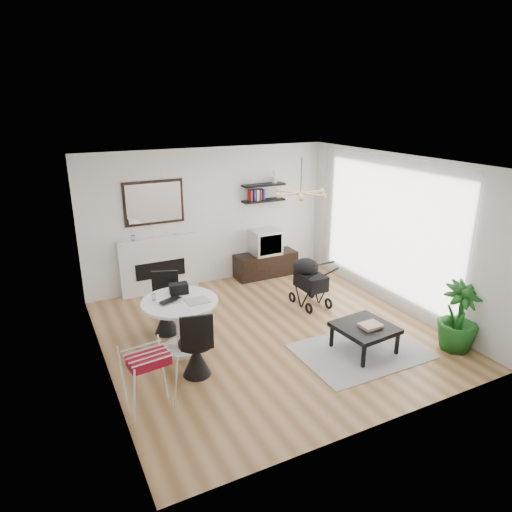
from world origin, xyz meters
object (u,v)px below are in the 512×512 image
fireplace (159,258)px  potted_plant (459,317)px  dining_table (181,318)px  stroller (309,283)px  coffee_table (365,328)px  crt_tv (265,242)px  drying_rack (149,380)px  tv_console (266,264)px

fireplace → potted_plant: 5.30m
dining_table → stroller: (2.57, 0.54, -0.13)m
fireplace → dining_table: (-0.31, -2.31, -0.15)m
stroller → dining_table: bearing=-170.1°
coffee_table → fireplace: bearing=120.6°
crt_tv → drying_rack: (-3.29, -3.33, -0.33)m
fireplace → tv_console: size_ratio=1.63×
potted_plant → tv_console: bearing=106.0°
drying_rack → coffee_table: (3.17, -0.04, -0.06)m
tv_console → potted_plant: 4.10m
dining_table → stroller: size_ratio=1.17×
coffee_table → potted_plant: 1.39m
stroller → coffee_table: bearing=-97.4°
drying_rack → fireplace: bearing=66.2°
tv_console → stroller: stroller is taller
tv_console → potted_plant: bearing=-74.0°
dining_table → drying_rack: (-0.77, -1.19, -0.11)m
dining_table → potted_plant: potted_plant is taller
tv_console → potted_plant: potted_plant is taller
fireplace → crt_tv: fireplace is taller
dining_table → coffee_table: 2.70m
coffee_table → tv_console: bearing=87.8°
coffee_table → potted_plant: (1.26, -0.56, 0.16)m
potted_plant → fireplace: bearing=129.2°
dining_table → coffee_table: size_ratio=1.31×
crt_tv → potted_plant: potted_plant is taller
tv_console → coffee_table: size_ratio=1.57×
fireplace → crt_tv: size_ratio=3.72×
tv_console → stroller: size_ratio=1.41×
fireplace → potted_plant: fireplace is taller
tv_console → crt_tv: size_ratio=2.29×
fireplace → tv_console: bearing=-4.3°
stroller → crt_tv: bearing=90.0°
fireplace → stroller: (2.26, -1.78, -0.28)m
tv_console → drying_rack: drying_rack is taller
drying_rack → crt_tv: bearing=38.7°
dining_table → drying_rack: 1.42m
crt_tv → stroller: size_ratio=0.62×
dining_table → crt_tv: bearing=40.4°
fireplace → drying_rack: bearing=-107.2°
dining_table → stroller: stroller is taller
crt_tv → drying_rack: size_ratio=0.72×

